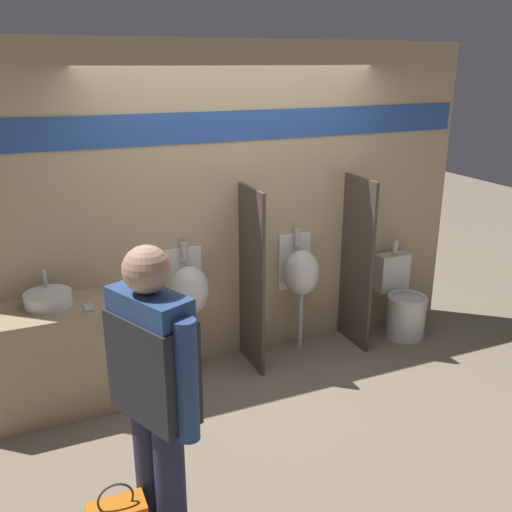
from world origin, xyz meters
TOP-DOWN VIEW (x-y plane):
  - ground_plane at (0.00, 0.00)m, footprint 16.00×16.00m
  - display_wall at (0.00, 0.60)m, footprint 4.42×0.07m
  - sink_counter at (-1.64, 0.30)m, footprint 1.05×0.54m
  - sink_basin at (-1.59, 0.35)m, footprint 0.34×0.34m
  - cell_phone at (-1.32, 0.19)m, footprint 0.07×0.14m
  - divider_near_counter at (0.03, 0.32)m, footprint 0.03×0.49m
  - divider_mid at (1.07, 0.32)m, footprint 0.03×0.49m
  - urinal_near_counter at (-0.49, 0.42)m, footprint 0.33×0.32m
  - urinal_far at (0.55, 0.42)m, footprint 0.33×0.32m
  - toilet at (1.59, 0.28)m, footprint 0.38×0.54m
  - person_in_vest at (-1.21, -1.35)m, footprint 0.39×0.56m

SIDE VIEW (x-z plane):
  - ground_plane at x=0.00m, z-range 0.00..0.00m
  - toilet at x=1.59m, z-range -0.15..0.76m
  - sink_counter at x=-1.64m, z-range 0.00..0.82m
  - urinal_near_counter at x=-0.49m, z-range 0.18..1.30m
  - urinal_far at x=0.55m, z-range 0.18..1.30m
  - divider_near_counter at x=0.03m, z-range 0.00..1.58m
  - divider_mid at x=1.07m, z-range 0.00..1.58m
  - cell_phone at x=-1.32m, z-range 0.82..0.83m
  - sink_basin at x=-1.59m, z-range 0.75..1.00m
  - person_in_vest at x=-1.21m, z-range 0.14..1.88m
  - display_wall at x=0.00m, z-range 0.01..2.71m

